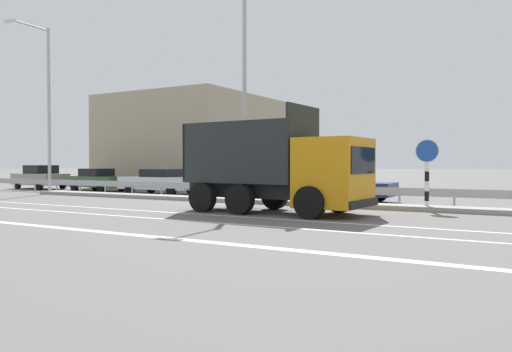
{
  "coord_description": "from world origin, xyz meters",
  "views": [
    {
      "loc": [
        11.18,
        -17.15,
        1.73
      ],
      "look_at": [
        1.18,
        0.18,
        1.25
      ],
      "focal_mm": 35.0,
      "sensor_mm": 36.0,
      "label": 1
    }
  ],
  "objects": [
    {
      "name": "ground_plane",
      "position": [
        0.0,
        0.0,
        0.0
      ],
      "size": [
        320.0,
        320.0,
        0.0
      ],
      "primitive_type": "plane",
      "color": "#605E5B"
    },
    {
      "name": "lane_strip_0",
      "position": [
        2.89,
        -3.33,
        0.0
      ],
      "size": [
        50.18,
        0.16,
        0.01
      ],
      "primitive_type": "cube",
      "color": "silver",
      "rests_on": "ground_plane"
    },
    {
      "name": "lane_strip_1",
      "position": [
        2.89,
        -5.1,
        0.0
      ],
      "size": [
        50.18,
        0.16,
        0.01
      ],
      "primitive_type": "cube",
      "color": "silver",
      "rests_on": "ground_plane"
    },
    {
      "name": "lane_strip_2",
      "position": [
        2.89,
        -8.1,
        0.0
      ],
      "size": [
        50.18,
        0.16,
        0.01
      ],
      "primitive_type": "cube",
      "color": "silver",
      "rests_on": "ground_plane"
    },
    {
      "name": "lane_strip_3",
      "position": [
        2.89,
        -8.25,
        0.0
      ],
      "size": [
        50.18,
        0.16,
        0.01
      ],
      "primitive_type": "cube",
      "color": "silver",
      "rests_on": "ground_plane"
    },
    {
      "name": "median_island",
      "position": [
        0.0,
        1.89,
        0.09
      ],
      "size": [
        27.6,
        1.1,
        0.18
      ],
      "primitive_type": "cube",
      "color": "gray",
      "rests_on": "ground_plane"
    },
    {
      "name": "median_guardrail",
      "position": [
        -0.0,
        3.02,
        0.57
      ],
      "size": [
        50.18,
        0.09,
        0.78
      ],
      "color": "#9EA0A5",
      "rests_on": "ground_plane"
    },
    {
      "name": "dump_truck",
      "position": [
        3.76,
        -1.57,
        1.34
      ],
      "size": [
        6.8,
        2.92,
        3.73
      ],
      "rotation": [
        0.0,
        0.0,
        -1.62
      ],
      "color": "orange",
      "rests_on": "ground_plane"
    },
    {
      "name": "median_road_sign",
      "position": [
        7.47,
        1.89,
        1.44
      ],
      "size": [
        0.86,
        0.16,
        2.64
      ],
      "color": "white",
      "rests_on": "ground_plane"
    },
    {
      "name": "street_lamp_0",
      "position": [
        -13.64,
        1.7,
        5.33
      ],
      "size": [
        0.71,
        2.71,
        9.57
      ],
      "color": "#ADADB2",
      "rests_on": "ground_plane"
    },
    {
      "name": "street_lamp_1",
      "position": [
        -0.26,
        1.52,
        5.43
      ],
      "size": [
        0.71,
        2.38,
        9.83
      ],
      "color": "#ADADB2",
      "rests_on": "ground_plane"
    },
    {
      "name": "parked_car_0",
      "position": [
        -19.09,
        5.32,
        0.81
      ],
      "size": [
        4.34,
        2.18,
        1.65
      ],
      "rotation": [
        0.0,
        0.0,
        1.5
      ],
      "color": "gray",
      "rests_on": "ground_plane"
    },
    {
      "name": "parked_car_1",
      "position": [
        -13.25,
        5.13,
        0.73
      ],
      "size": [
        4.21,
        2.0,
        1.44
      ],
      "rotation": [
        0.0,
        0.0,
        -1.64
      ],
      "color": "#335B33",
      "rests_on": "ground_plane"
    },
    {
      "name": "parked_car_2",
      "position": [
        -7.68,
        4.71,
        0.74
      ],
      "size": [
        4.8,
        2.15,
        1.44
      ],
      "rotation": [
        0.0,
        0.0,
        1.6
      ],
      "color": "silver",
      "rests_on": "ground_plane"
    },
    {
      "name": "parked_car_3",
      "position": [
        -2.83,
        5.09,
        0.75
      ],
      "size": [
        4.07,
        2.04,
        1.52
      ],
      "rotation": [
        0.0,
        0.0,
        -1.58
      ],
      "color": "navy",
      "rests_on": "ground_plane"
    },
    {
      "name": "parked_car_4",
      "position": [
        3.33,
        4.63,
        0.7
      ],
      "size": [
        4.38,
        2.1,
        1.36
      ],
      "rotation": [
        0.0,
        0.0,
        -1.55
      ],
      "color": "navy",
      "rests_on": "ground_plane"
    },
    {
      "name": "background_building_0",
      "position": [
        -12.26,
        15.92,
        3.38
      ],
      "size": [
        10.61,
        15.28,
        6.76
      ],
      "primitive_type": "cube",
      "color": "tan",
      "rests_on": "ground_plane"
    }
  ]
}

